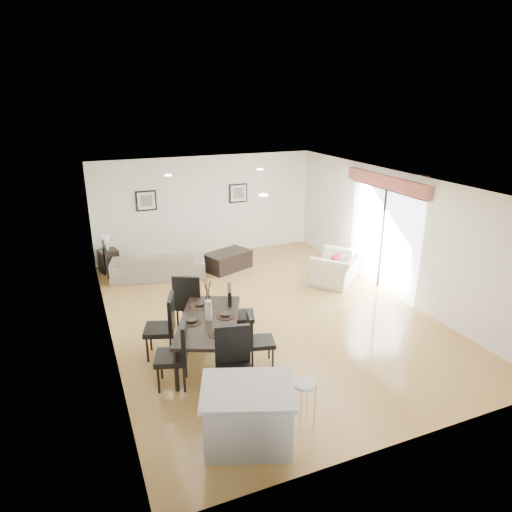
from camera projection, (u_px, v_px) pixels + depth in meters
name	position (u px, v px, depth m)	size (l,w,h in m)	color
ground	(266.00, 313.00, 9.25)	(8.00, 8.00, 0.00)	tan
wall_back	(207.00, 206.00, 12.29)	(6.00, 0.04, 2.70)	white
wall_front	(404.00, 352.00, 5.32)	(6.00, 0.04, 2.70)	white
wall_left	(104.00, 272.00, 7.72)	(0.04, 8.00, 2.70)	white
wall_right	(393.00, 234.00, 9.89)	(0.04, 8.00, 2.70)	white
ceiling	(267.00, 181.00, 8.35)	(6.00, 8.00, 0.02)	white
sofa	(158.00, 265.00, 10.99)	(2.22, 0.87, 0.65)	gray
armchair	(336.00, 268.00, 10.65)	(1.11, 0.97, 0.72)	white
courtyard_plant_a	(471.00, 264.00, 11.04)	(0.60, 0.52, 0.66)	#365E28
courtyard_plant_b	(435.00, 244.00, 12.55)	(0.35, 0.35, 0.62)	#365E28
dining_table	(209.00, 323.00, 7.41)	(1.56, 2.03, 0.76)	black
dining_chair_wnear	(177.00, 350.00, 6.78)	(0.61, 0.61, 1.07)	black
dining_chair_wfar	(165.00, 323.00, 7.57)	(0.62, 0.62, 1.09)	black
dining_chair_enear	(256.00, 337.00, 7.31)	(0.51, 0.51, 0.94)	black
dining_chair_efar	(236.00, 311.00, 8.09)	(0.58, 0.58, 1.02)	black
dining_chair_head	(234.00, 361.00, 6.46)	(0.61, 0.61, 1.13)	black
dining_chair_foot	(189.00, 299.00, 8.39)	(0.69, 0.69, 1.13)	black
vase	(208.00, 303.00, 7.29)	(0.90, 1.37, 0.70)	white
coffee_table	(228.00, 261.00, 11.56)	(1.13, 0.68, 0.45)	black
side_table	(109.00, 261.00, 11.36)	(0.43, 0.43, 0.57)	black
table_lamp	(107.00, 241.00, 11.19)	(0.19, 0.19, 0.36)	white
cushion	(335.00, 262.00, 10.45)	(0.33, 0.10, 0.33)	maroon
kitchen_island	(248.00, 415.00, 5.70)	(1.39, 1.23, 0.81)	silver
bar_stool	(305.00, 388.00, 5.93)	(0.31, 0.31, 0.67)	silver
framed_print_back_left	(146.00, 201.00, 11.59)	(0.52, 0.04, 0.52)	black
framed_print_back_right	(238.00, 193.00, 12.49)	(0.52, 0.04, 0.52)	black
framed_print_left_wall	(105.00, 259.00, 7.46)	(0.04, 0.52, 0.52)	black
sliding_door	(384.00, 216.00, 10.03)	(0.12, 2.70, 2.57)	white
courtyard	(468.00, 227.00, 11.92)	(6.00, 6.00, 2.00)	gray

